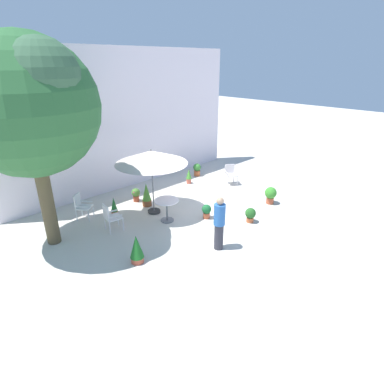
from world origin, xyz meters
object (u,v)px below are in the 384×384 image
(potted_plant_4, at_px, (137,249))
(potted_plant_5, at_px, (250,214))
(potted_plant_6, at_px, (197,169))
(patio_chair_0, at_px, (82,205))
(patio_chair_1, at_px, (231,173))
(shade_tree, at_px, (30,106))
(potted_plant_7, at_px, (189,176))
(potted_plant_2, at_px, (271,194))
(potted_plant_1, at_px, (147,195))
(patio_umbrella_0, at_px, (151,157))
(standing_person, at_px, (219,223))
(potted_plant_0, at_px, (114,207))
(potted_plant_8, at_px, (136,194))
(potted_plant_3, at_px, (207,211))
(cafe_table_0, at_px, (167,206))
(patio_chair_2, at_px, (111,216))

(potted_plant_4, relative_size, potted_plant_5, 1.61)
(potted_plant_4, distance_m, potted_plant_5, 4.06)
(potted_plant_6, bearing_deg, patio_chair_0, -176.28)
(patio_chair_1, height_order, potted_plant_5, patio_chair_1)
(shade_tree, xyz_separation_m, potted_plant_7, (6.07, 0.69, -3.56))
(potted_plant_2, bearing_deg, potted_plant_1, 138.62)
(patio_umbrella_0, xyz_separation_m, potted_plant_1, (0.16, 0.63, -1.59))
(standing_person, bearing_deg, potted_plant_0, 106.16)
(potted_plant_8, bearing_deg, standing_person, -91.99)
(shade_tree, height_order, potted_plant_3, shade_tree)
(cafe_table_0, xyz_separation_m, potted_plant_5, (1.93, -1.97, -0.25))
(cafe_table_0, bearing_deg, potted_plant_8, 85.93)
(shade_tree, xyz_separation_m, potted_plant_5, (5.13, -3.29, -3.63))
(potted_plant_1, relative_size, potted_plant_6, 1.50)
(patio_chair_0, bearing_deg, patio_umbrella_0, -32.34)
(patio_chair_2, bearing_deg, standing_person, -60.56)
(potted_plant_4, bearing_deg, potted_plant_7, 33.51)
(patio_chair_0, xyz_separation_m, potted_plant_4, (-0.09, -3.34, -0.10))
(patio_chair_1, height_order, standing_person, standing_person)
(shade_tree, bearing_deg, patio_chair_0, 31.50)
(patio_chair_2, height_order, potted_plant_7, patio_chair_2)
(patio_chair_1, bearing_deg, potted_plant_7, 135.59)
(patio_chair_1, bearing_deg, cafe_table_0, -169.80)
(standing_person, bearing_deg, potted_plant_5, 9.66)
(shade_tree, xyz_separation_m, potted_plant_4, (1.13, -2.59, -3.49))
(patio_umbrella_0, xyz_separation_m, patio_chair_2, (-1.74, -0.12, -1.50))
(patio_umbrella_0, relative_size, potted_plant_5, 4.85)
(potted_plant_4, height_order, standing_person, standing_person)
(potted_plant_2, distance_m, potted_plant_4, 5.73)
(patio_umbrella_0, height_order, potted_plant_2, patio_umbrella_0)
(patio_chair_2, distance_m, potted_plant_8, 2.28)
(potted_plant_3, relative_size, potted_plant_5, 0.99)
(patio_chair_0, relative_size, potted_plant_8, 1.72)
(potted_plant_8, bearing_deg, potted_plant_6, 6.73)
(patio_chair_2, bearing_deg, potted_plant_8, 36.16)
(potted_plant_0, bearing_deg, patio_chair_0, 145.68)
(patio_chair_1, xyz_separation_m, potted_plant_6, (-0.35, 1.70, -0.16))
(patio_chair_2, relative_size, potted_plant_5, 1.82)
(potted_plant_8, bearing_deg, potted_plant_2, -45.89)
(patio_chair_0, distance_m, potted_plant_0, 1.06)
(potted_plant_1, bearing_deg, standing_person, -93.38)
(potted_plant_2, bearing_deg, standing_person, -169.28)
(patio_umbrella_0, relative_size, potted_plant_4, 3.01)
(potted_plant_3, bearing_deg, patio_chair_1, 26.42)
(potted_plant_5, xyz_separation_m, potted_plant_7, (0.95, 3.98, 0.06))
(potted_plant_2, height_order, potted_plant_5, potted_plant_2)
(potted_plant_8, bearing_deg, potted_plant_3, -71.44)
(patio_chair_2, distance_m, potted_plant_5, 4.49)
(patio_chair_0, distance_m, potted_plant_8, 2.12)
(patio_chair_0, relative_size, standing_person, 0.56)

